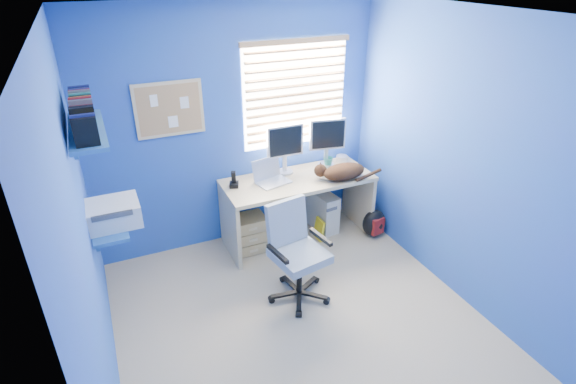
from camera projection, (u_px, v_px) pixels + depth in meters
name	position (u px, v px, depth m)	size (l,w,h in m)	color
floor	(303.00, 325.00, 3.86)	(3.00, 3.20, 0.00)	tan
ceiling	(309.00, 15.00, 2.71)	(3.00, 3.20, 0.00)	white
wall_back	(237.00, 130.00, 4.58)	(3.00, 0.01, 2.50)	blue
wall_front	(464.00, 352.00, 1.99)	(3.00, 0.01, 2.50)	blue
wall_left	(85.00, 244.00, 2.74)	(0.01, 3.20, 2.50)	blue
wall_right	(463.00, 163.00, 3.83)	(0.01, 3.20, 2.50)	blue
desk	(298.00, 209.00, 4.90)	(1.59, 0.65, 0.74)	tan
laptop	(273.00, 173.00, 4.59)	(0.33, 0.26, 0.22)	silver
monitor_left	(285.00, 149.00, 4.74)	(0.40, 0.12, 0.54)	silver
monitor_right	(327.00, 143.00, 4.92)	(0.40, 0.12, 0.54)	silver
phone	(234.00, 179.00, 4.53)	(0.09, 0.11, 0.17)	black
mug	(328.00, 162.00, 5.00)	(0.10, 0.09, 0.10)	#1F706C
cd_spindle	(342.00, 159.00, 5.12)	(0.13, 0.13, 0.07)	silver
cat	(344.00, 172.00, 4.69)	(0.47, 0.25, 0.17)	black
tower_pc	(322.00, 210.00, 5.17)	(0.19, 0.44, 0.45)	beige
drawer_boxes	(249.00, 233.00, 4.78)	(0.35, 0.28, 0.41)	tan
yellow_book	(319.00, 229.00, 5.00)	(0.03, 0.17, 0.24)	yellow
backpack	(374.00, 223.00, 5.04)	(0.27, 0.21, 0.32)	black
office_chair	(296.00, 264.00, 4.06)	(0.62, 0.62, 0.92)	black
window_blinds	(296.00, 94.00, 4.65)	(1.15, 0.05, 1.10)	white
corkboard	(169.00, 109.00, 4.19)	(0.64, 0.02, 0.52)	tan
wall_shelves	(97.00, 167.00, 3.32)	(0.42, 0.90, 1.05)	#2963A9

